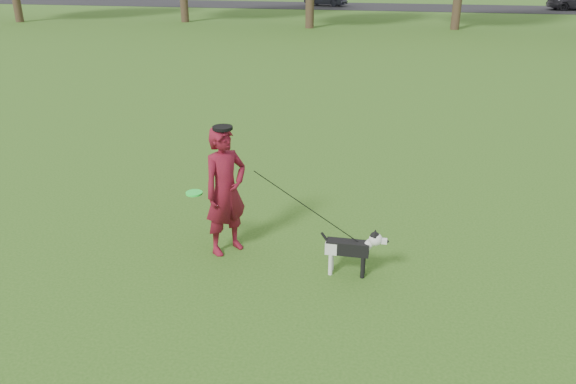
# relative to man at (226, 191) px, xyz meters

# --- Properties ---
(ground) EXTENTS (120.00, 120.00, 0.00)m
(ground) POSITION_rel_man_xyz_m (0.91, 0.18, -0.91)
(ground) COLOR #285116
(ground) RESTS_ON ground
(road) EXTENTS (120.00, 7.00, 0.02)m
(road) POSITION_rel_man_xyz_m (0.91, 40.18, -0.90)
(road) COLOR black
(road) RESTS_ON ground
(man) EXTENTS (0.75, 0.79, 1.82)m
(man) POSITION_rel_man_xyz_m (0.00, 0.00, 0.00)
(man) COLOR #5B0D21
(man) RESTS_ON ground
(dog) EXTENTS (0.88, 0.18, 0.67)m
(dog) POSITION_rel_man_xyz_m (1.79, -0.31, -0.50)
(dog) COLOR black
(dog) RESTS_ON ground
(car_right) EXTENTS (4.26, 2.25, 1.18)m
(car_right) POSITION_rel_man_xyz_m (14.45, 40.18, -0.30)
(car_right) COLOR black
(car_right) RESTS_ON road
(man_held_items) EXTENTS (2.45, 0.44, 1.38)m
(man_held_items) POSITION_rel_man_xyz_m (1.15, -0.18, -0.05)
(man_held_items) COLOR #20FF40
(man_held_items) RESTS_ON ground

